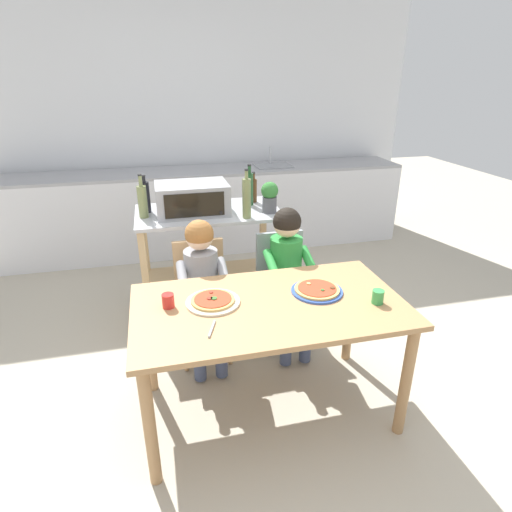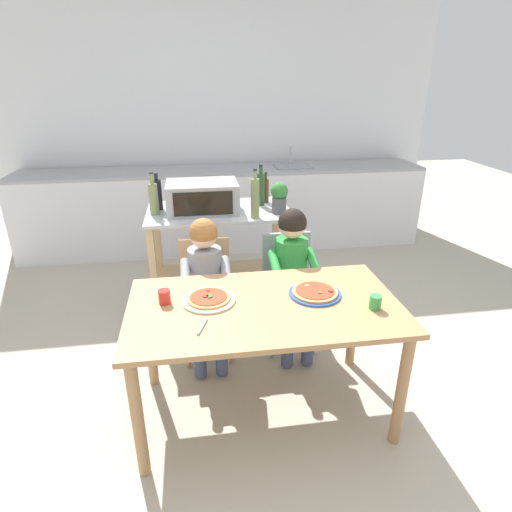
% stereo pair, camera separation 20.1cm
% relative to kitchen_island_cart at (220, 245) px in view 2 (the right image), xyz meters
% --- Properties ---
extents(ground_plane, '(12.04, 12.04, 0.00)m').
position_rel_kitchen_island_cart_xyz_m(ground_plane, '(0.16, 0.00, -0.60)').
color(ground_plane, '#B7AD99').
extents(back_wall_tiled, '(4.91, 0.12, 2.70)m').
position_rel_kitchen_island_cart_xyz_m(back_wall_tiled, '(0.16, 1.87, 0.75)').
color(back_wall_tiled, silver).
rests_on(back_wall_tiled, ground).
extents(kitchen_counter, '(4.42, 0.60, 1.10)m').
position_rel_kitchen_island_cart_xyz_m(kitchen_counter, '(0.16, 1.46, -0.15)').
color(kitchen_counter, silver).
rests_on(kitchen_counter, ground).
extents(kitchen_island_cart, '(1.09, 0.63, 0.88)m').
position_rel_kitchen_island_cart_xyz_m(kitchen_island_cart, '(0.00, 0.00, 0.00)').
color(kitchen_island_cart, '#B7BABF').
rests_on(kitchen_island_cart, ground).
extents(toaster_oven, '(0.53, 0.37, 0.23)m').
position_rel_kitchen_island_cart_xyz_m(toaster_oven, '(-0.12, -0.02, 0.40)').
color(toaster_oven, '#999BA0').
rests_on(toaster_oven, kitchen_island_cart).
extents(bottle_clear_vinegar, '(0.07, 0.07, 0.32)m').
position_rel_kitchen_island_cart_xyz_m(bottle_clear_vinegar, '(-0.48, -0.04, 0.41)').
color(bottle_clear_vinegar, olive).
rests_on(bottle_clear_vinegar, kitchen_island_cart).
extents(bottle_slim_sauce, '(0.05, 0.05, 0.24)m').
position_rel_kitchen_island_cart_xyz_m(bottle_slim_sauce, '(0.40, 0.16, 0.39)').
color(bottle_slim_sauce, '#4C2D14').
rests_on(bottle_slim_sauce, kitchen_island_cart).
extents(bottle_squat_spirits, '(0.06, 0.06, 0.36)m').
position_rel_kitchen_island_cart_xyz_m(bottle_squat_spirits, '(0.25, -0.23, 0.44)').
color(bottle_squat_spirits, olive).
rests_on(bottle_squat_spirits, kitchen_island_cart).
extents(bottle_tall_green_wine, '(0.07, 0.07, 0.28)m').
position_rel_kitchen_island_cart_xyz_m(bottle_tall_green_wine, '(-0.46, 0.08, 0.41)').
color(bottle_tall_green_wine, black).
rests_on(bottle_tall_green_wine, kitchen_island_cart).
extents(bottle_brown_beer, '(0.06, 0.06, 0.32)m').
position_rel_kitchen_island_cart_xyz_m(bottle_brown_beer, '(0.34, 0.08, 0.42)').
color(bottle_brown_beer, '#1E4723').
rests_on(bottle_brown_beer, kitchen_island_cart).
extents(potted_herb_plant, '(0.13, 0.13, 0.23)m').
position_rel_kitchen_island_cart_xyz_m(potted_herb_plant, '(0.45, -0.14, 0.42)').
color(potted_herb_plant, '#4C4C51').
rests_on(potted_herb_plant, kitchen_island_cart).
extents(dining_table, '(1.45, 0.81, 0.72)m').
position_rel_kitchen_island_cart_xyz_m(dining_table, '(0.16, -1.20, 0.03)').
color(dining_table, '#AD7F51').
rests_on(dining_table, ground).
extents(dining_chair_left, '(0.36, 0.36, 0.81)m').
position_rel_kitchen_island_cart_xyz_m(dining_chair_left, '(-0.14, -0.53, -0.12)').
color(dining_chair_left, tan).
rests_on(dining_chair_left, ground).
extents(dining_chair_right, '(0.36, 0.36, 0.81)m').
position_rel_kitchen_island_cart_xyz_m(dining_chair_right, '(0.45, -0.51, -0.12)').
color(dining_chair_right, gray).
rests_on(dining_chair_right, ground).
extents(child_in_grey_shirt, '(0.32, 0.42, 0.99)m').
position_rel_kitchen_island_cart_xyz_m(child_in_grey_shirt, '(-0.14, -0.65, 0.05)').
color(child_in_grey_shirt, '#424C6B').
rests_on(child_in_grey_shirt, ground).
extents(child_in_green_shirt, '(0.32, 0.42, 1.02)m').
position_rel_kitchen_island_cart_xyz_m(child_in_green_shirt, '(0.45, -0.63, 0.07)').
color(child_in_green_shirt, '#424C6B').
rests_on(child_in_green_shirt, ground).
extents(pizza_plate_cream, '(0.29, 0.29, 0.03)m').
position_rel_kitchen_island_cart_xyz_m(pizza_plate_cream, '(-0.14, -1.12, 0.14)').
color(pizza_plate_cream, beige).
rests_on(pizza_plate_cream, dining_table).
extents(pizza_plate_blue_rimmed, '(0.29, 0.29, 0.03)m').
position_rel_kitchen_island_cart_xyz_m(pizza_plate_blue_rimmed, '(0.45, -1.14, 0.14)').
color(pizza_plate_blue_rimmed, '#3356B7').
rests_on(pizza_plate_blue_rimmed, dining_table).
extents(drinking_cup_green, '(0.06, 0.06, 0.08)m').
position_rel_kitchen_island_cart_xyz_m(drinking_cup_green, '(0.72, -1.33, 0.16)').
color(drinking_cup_green, green).
rests_on(drinking_cup_green, dining_table).
extents(drinking_cup_red, '(0.06, 0.06, 0.08)m').
position_rel_kitchen_island_cart_xyz_m(drinking_cup_red, '(-0.37, -1.11, 0.16)').
color(drinking_cup_red, red).
rests_on(drinking_cup_red, dining_table).
extents(serving_spoon, '(0.06, 0.14, 0.01)m').
position_rel_kitchen_island_cart_xyz_m(serving_spoon, '(-0.18, -1.38, 0.13)').
color(serving_spoon, '#B7BABF').
rests_on(serving_spoon, dining_table).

